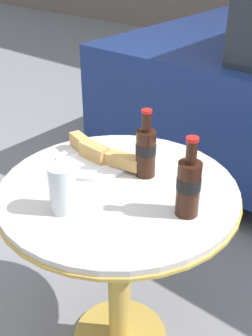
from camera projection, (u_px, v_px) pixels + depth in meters
name	position (u px, v px, depth m)	size (l,w,h in m)	color
bistro_table	(119.00, 226.00, 1.40)	(0.77, 0.77, 0.71)	gold
cola_bottle_left	(189.00, 185.00, 1.15)	(0.07, 0.07, 0.24)	#33190F
cola_bottle_right	(146.00, 150.00, 1.34)	(0.07, 0.07, 0.23)	#33190F
drinking_glass	(63.00, 190.00, 1.18)	(0.08, 0.08, 0.14)	silver
lunch_plate_near	(97.00, 157.00, 1.45)	(0.32, 0.26, 0.07)	white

